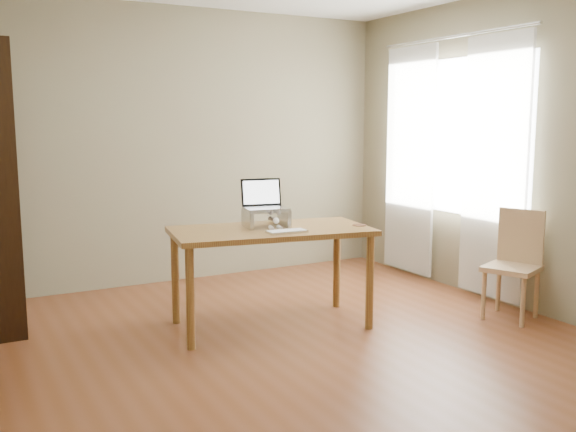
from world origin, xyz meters
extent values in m
cube|color=brown|center=(0.00, 0.00, -0.01)|extent=(4.00, 4.50, 0.02)
cube|color=#7C6F53|center=(0.00, 2.26, 1.30)|extent=(4.00, 0.02, 2.60)
cube|color=#7C6F53|center=(2.01, 0.00, 1.30)|extent=(0.02, 4.50, 2.60)
cube|color=white|center=(1.98, 0.80, 1.40)|extent=(0.01, 1.80, 1.40)
cube|color=black|center=(-1.84, 1.55, 0.03)|extent=(0.30, 0.84, 0.02)
cube|color=black|center=(-1.81, 1.55, 0.20)|extent=(0.20, 0.78, 0.28)
cube|color=black|center=(-1.81, 1.55, 0.54)|extent=(0.20, 0.78, 0.28)
cube|color=white|center=(1.92, 0.25, 1.15)|extent=(0.03, 0.70, 2.20)
cube|color=white|center=(1.92, 1.35, 1.15)|extent=(0.03, 0.70, 2.20)
cylinder|color=silver|center=(1.92, 0.80, 2.28)|extent=(0.03, 1.90, 0.03)
cube|color=brown|center=(-0.03, 0.55, 0.73)|extent=(1.56, 0.96, 0.04)
cylinder|color=brown|center=(-0.70, 0.86, 0.35)|extent=(0.06, 0.06, 0.71)
cylinder|color=brown|center=(0.65, 0.86, 0.35)|extent=(0.06, 0.06, 0.71)
cylinder|color=brown|center=(-0.70, 0.25, 0.35)|extent=(0.06, 0.06, 0.71)
cylinder|color=brown|center=(0.65, 0.25, 0.35)|extent=(0.06, 0.06, 0.71)
cube|color=silver|center=(-0.17, 0.63, 0.81)|extent=(0.03, 0.25, 0.12)
cube|color=silver|center=(0.12, 0.63, 0.81)|extent=(0.03, 0.25, 0.12)
cube|color=silver|center=(-0.03, 0.63, 0.88)|extent=(0.32, 0.25, 0.01)
cube|color=silver|center=(-0.03, 0.63, 0.89)|extent=(0.34, 0.27, 0.02)
cube|color=black|center=(-0.03, 0.76, 1.00)|extent=(0.32, 0.10, 0.21)
cube|color=white|center=(-0.03, 0.76, 1.00)|extent=(0.29, 0.08, 0.18)
cube|color=silver|center=(-0.01, 0.33, 0.76)|extent=(0.30, 0.14, 0.02)
cube|color=white|center=(-0.01, 0.33, 0.77)|extent=(0.28, 0.12, 0.00)
cylinder|color=brown|center=(0.63, 0.35, 0.75)|extent=(0.11, 0.11, 0.01)
ellipsoid|color=#423A34|center=(0.01, 0.66, 0.82)|extent=(0.18, 0.40, 0.14)
ellipsoid|color=#423A34|center=(0.01, 0.77, 0.81)|extent=(0.16, 0.17, 0.13)
ellipsoid|color=#423A34|center=(0.01, 0.47, 0.84)|extent=(0.11, 0.10, 0.10)
ellipsoid|color=white|center=(0.01, 0.51, 0.80)|extent=(0.09, 0.09, 0.08)
sphere|color=white|center=(0.01, 0.44, 0.82)|extent=(0.05, 0.05, 0.05)
cone|color=#423A34|center=(-0.02, 0.48, 0.88)|extent=(0.03, 0.04, 0.04)
cone|color=#423A34|center=(0.04, 0.48, 0.88)|extent=(0.03, 0.04, 0.04)
cylinder|color=white|center=(-0.02, 0.46, 0.77)|extent=(0.03, 0.09, 0.03)
cylinder|color=white|center=(0.04, 0.46, 0.77)|extent=(0.03, 0.09, 0.03)
cylinder|color=#423A34|center=(0.10, 0.79, 0.77)|extent=(0.14, 0.22, 0.03)
cube|color=tan|center=(1.70, -0.19, 0.40)|extent=(0.49, 0.49, 0.04)
cylinder|color=tan|center=(1.55, -0.34, 0.20)|extent=(0.04, 0.04, 0.40)
cylinder|color=tan|center=(1.85, -0.34, 0.20)|extent=(0.04, 0.04, 0.40)
cylinder|color=tan|center=(1.55, -0.03, 0.20)|extent=(0.04, 0.04, 0.40)
cylinder|color=tan|center=(1.85, -0.03, 0.20)|extent=(0.04, 0.04, 0.40)
cube|color=tan|center=(1.87, -0.19, 0.63)|extent=(0.16, 0.34, 0.45)
camera|label=1|loc=(-2.16, -3.63, 1.55)|focal=40.00mm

